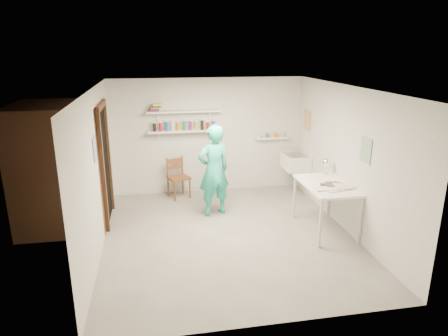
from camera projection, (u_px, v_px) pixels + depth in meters
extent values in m
cube|color=slate|center=(228.00, 236.00, 6.59)|extent=(4.00, 4.50, 0.02)
cube|color=silver|center=(229.00, 88.00, 5.89)|extent=(4.00, 4.50, 0.02)
cube|color=silver|center=(208.00, 136.00, 8.36)|extent=(4.00, 0.02, 2.40)
cube|color=silver|center=(270.00, 228.00, 4.11)|extent=(4.00, 0.02, 2.40)
cube|color=silver|center=(95.00, 173.00, 5.89)|extent=(0.02, 4.50, 2.40)
cube|color=silver|center=(348.00, 160.00, 6.58)|extent=(0.02, 4.50, 2.40)
cube|color=black|center=(105.00, 166.00, 6.94)|extent=(0.02, 0.90, 2.00)
cube|color=brown|center=(62.00, 165.00, 6.80)|extent=(1.40, 1.50, 2.10)
cube|color=brown|center=(101.00, 106.00, 6.64)|extent=(0.06, 1.05, 0.10)
cube|color=brown|center=(103.00, 175.00, 6.47)|extent=(0.06, 0.10, 2.00)
cube|color=brown|center=(109.00, 158.00, 7.42)|extent=(0.06, 0.10, 2.00)
cube|color=white|center=(185.00, 131.00, 8.11)|extent=(1.50, 0.22, 0.03)
cube|color=white|center=(184.00, 111.00, 8.00)|extent=(1.50, 0.22, 0.03)
cube|color=white|center=(271.00, 138.00, 8.54)|extent=(0.70, 0.14, 0.03)
cube|color=#334C7F|center=(95.00, 149.00, 5.84)|extent=(0.01, 0.28, 0.36)
cube|color=#995933|center=(307.00, 120.00, 8.17)|extent=(0.01, 0.34, 0.42)
cube|color=#3F724C|center=(366.00, 150.00, 5.97)|extent=(0.01, 0.30, 0.38)
cube|color=white|center=(296.00, 162.00, 8.28)|extent=(0.48, 0.60, 0.30)
imported|color=#24B8A0|center=(214.00, 171.00, 7.21)|extent=(0.71, 0.58, 1.69)
cylinder|color=beige|center=(216.00, 153.00, 7.34)|extent=(0.30, 0.13, 0.30)
cube|color=brown|center=(179.00, 178.00, 8.15)|extent=(0.51, 0.50, 0.85)
cube|color=white|center=(325.00, 207.00, 6.69)|extent=(0.74, 1.24, 0.82)
sphere|color=white|center=(327.00, 162.00, 7.00)|extent=(0.15, 0.15, 0.15)
cylinder|color=black|center=(153.00, 127.00, 7.97)|extent=(0.06, 0.06, 0.17)
cylinder|color=red|center=(159.00, 127.00, 8.00)|extent=(0.06, 0.06, 0.17)
cylinder|color=blue|center=(165.00, 127.00, 8.02)|extent=(0.06, 0.06, 0.17)
cylinder|color=white|center=(172.00, 127.00, 8.04)|extent=(0.06, 0.06, 0.17)
cylinder|color=orange|center=(178.00, 126.00, 8.06)|extent=(0.06, 0.06, 0.17)
cylinder|color=#268C3F|center=(184.00, 126.00, 8.08)|extent=(0.06, 0.06, 0.17)
cylinder|color=#8C268C|center=(191.00, 126.00, 8.11)|extent=(0.06, 0.06, 0.17)
cylinder|color=gold|center=(197.00, 126.00, 8.13)|extent=(0.06, 0.06, 0.17)
cylinder|color=black|center=(203.00, 125.00, 8.15)|extent=(0.06, 0.06, 0.17)
cylinder|color=red|center=(209.00, 125.00, 8.17)|extent=(0.06, 0.06, 0.17)
cylinder|color=blue|center=(215.00, 125.00, 8.19)|extent=(0.06, 0.06, 0.17)
cube|color=red|center=(154.00, 111.00, 7.88)|extent=(0.18, 0.14, 0.03)
cube|color=#1933A5|center=(155.00, 109.00, 7.88)|extent=(0.18, 0.14, 0.03)
cube|color=orange|center=(156.00, 108.00, 7.88)|extent=(0.18, 0.14, 0.03)
cube|color=black|center=(157.00, 106.00, 7.87)|extent=(0.18, 0.14, 0.03)
cube|color=yellow|center=(157.00, 105.00, 7.87)|extent=(0.18, 0.14, 0.03)
cylinder|color=silver|center=(262.00, 136.00, 8.48)|extent=(0.07, 0.07, 0.09)
cylinder|color=#335999|center=(268.00, 135.00, 8.51)|extent=(0.07, 0.07, 0.09)
cylinder|color=orange|center=(274.00, 135.00, 8.53)|extent=(0.07, 0.07, 0.09)
cylinder|color=#999999|center=(280.00, 135.00, 8.55)|extent=(0.07, 0.07, 0.09)
cube|color=silver|center=(327.00, 184.00, 6.57)|extent=(0.30, 0.22, 0.00)
cube|color=#4C4742|center=(327.00, 184.00, 6.56)|extent=(0.30, 0.22, 0.00)
cube|color=beige|center=(327.00, 183.00, 6.56)|extent=(0.30, 0.22, 0.00)
cube|color=#383330|center=(327.00, 183.00, 6.56)|extent=(0.30, 0.22, 0.00)
cube|color=silver|center=(327.00, 183.00, 6.56)|extent=(0.30, 0.22, 0.00)
cube|color=silver|center=(327.00, 183.00, 6.56)|extent=(0.30, 0.22, 0.00)
cube|color=#4C4742|center=(327.00, 183.00, 6.56)|extent=(0.30, 0.22, 0.00)
cube|color=beige|center=(327.00, 182.00, 6.56)|extent=(0.30, 0.22, 0.00)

